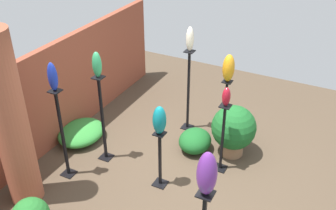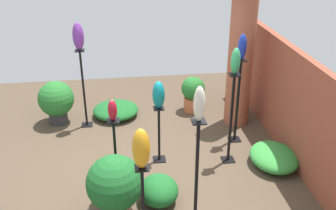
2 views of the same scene
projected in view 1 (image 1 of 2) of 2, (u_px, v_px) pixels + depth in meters
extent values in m
plane|color=#4C3D2D|center=(181.00, 175.00, 6.12)|extent=(8.00, 8.00, 0.00)
cube|color=brown|center=(58.00, 93.00, 6.58)|extent=(5.60, 0.12, 1.74)
cylinder|color=#9E5138|center=(10.00, 123.00, 5.07)|extent=(0.45, 0.45, 2.55)
cube|color=black|center=(187.00, 127.00, 7.25)|extent=(0.20, 0.20, 0.01)
cube|color=black|center=(188.00, 91.00, 6.86)|extent=(0.04, 0.04, 1.52)
cube|color=black|center=(190.00, 51.00, 6.47)|extent=(0.16, 0.16, 0.02)
cube|color=black|center=(223.00, 133.00, 7.09)|extent=(0.20, 0.20, 0.01)
cube|color=black|center=(225.00, 108.00, 6.82)|extent=(0.04, 0.04, 1.06)
cube|color=black|center=(227.00, 82.00, 6.56)|extent=(0.16, 0.16, 0.02)
cube|color=black|center=(106.00, 157.00, 6.49)|extent=(0.20, 0.20, 0.01)
cube|color=black|center=(103.00, 120.00, 6.11)|extent=(0.04, 0.04, 1.49)
cube|color=black|center=(98.00, 77.00, 5.74)|extent=(0.16, 0.16, 0.02)
cube|color=black|center=(160.00, 183.00, 5.94)|extent=(0.20, 0.20, 0.01)
cube|color=black|center=(160.00, 160.00, 5.71)|extent=(0.04, 0.04, 0.94)
cube|color=black|center=(160.00, 134.00, 5.47)|extent=(0.16, 0.16, 0.01)
cube|color=black|center=(206.00, 194.00, 3.69)|extent=(0.16, 0.16, 0.02)
cube|color=black|center=(220.00, 168.00, 6.25)|extent=(0.20, 0.20, 0.01)
cube|color=black|center=(223.00, 138.00, 5.96)|extent=(0.04, 0.04, 1.17)
cube|color=black|center=(225.00, 106.00, 5.66)|extent=(0.16, 0.16, 0.02)
cube|color=black|center=(69.00, 173.00, 6.14)|extent=(0.20, 0.20, 0.01)
cube|color=black|center=(62.00, 135.00, 5.76)|extent=(0.04, 0.04, 1.49)
cube|color=black|center=(55.00, 91.00, 5.39)|extent=(0.16, 0.16, 0.02)
ellipsoid|color=beige|center=(190.00, 39.00, 6.36)|extent=(0.13, 0.13, 0.42)
ellipsoid|color=orange|center=(229.00, 68.00, 6.43)|extent=(0.21, 0.20, 0.48)
ellipsoid|color=#2D9356|center=(97.00, 65.00, 5.63)|extent=(0.14, 0.14, 0.40)
ellipsoid|color=#0F727A|center=(159.00, 120.00, 5.36)|extent=(0.21, 0.19, 0.43)
ellipsoid|color=#6B2D8C|center=(207.00, 174.00, 3.57)|extent=(0.19, 0.19, 0.48)
ellipsoid|color=maroon|center=(226.00, 97.00, 5.58)|extent=(0.13, 0.12, 0.29)
ellipsoid|color=#192D9E|center=(53.00, 77.00, 5.27)|extent=(0.13, 0.14, 0.42)
cylinder|color=#936B4C|center=(232.00, 148.00, 6.55)|extent=(0.38, 0.38, 0.21)
sphere|color=#195923|center=(234.00, 127.00, 6.34)|extent=(0.73, 0.73, 0.73)
ellipsoid|color=#195923|center=(195.00, 141.00, 6.58)|extent=(0.60, 0.54, 0.37)
ellipsoid|color=#338C38|center=(81.00, 132.00, 6.86)|extent=(0.88, 0.74, 0.29)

